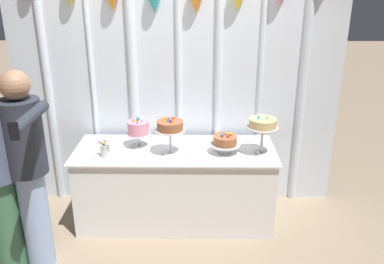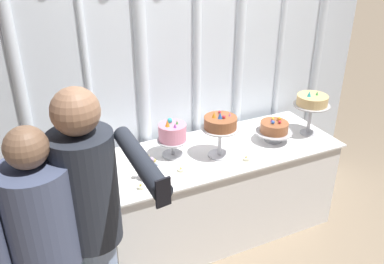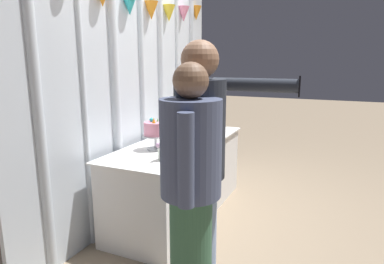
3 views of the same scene
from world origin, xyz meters
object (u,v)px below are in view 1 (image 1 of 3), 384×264
object	(u,v)px
cake_display_midright	(225,141)
flower_vase	(105,149)
cake_display_midleft	(170,128)
tealight_near_left	(132,155)
guest_girl_blue_dress	(27,164)
cake_table	(176,185)
cake_display_rightmost	(263,125)
tealight_far_left	(94,159)
cake_display_leftmost	(138,129)
tealight_near_right	(186,159)

from	to	relation	value
cake_display_midright	flower_vase	distance (m)	1.13
cake_display_midleft	tealight_near_left	bearing A→B (deg)	-167.77
guest_girl_blue_dress	cake_table	bearing A→B (deg)	31.83
cake_display_midright	cake_table	bearing A→B (deg)	173.10
cake_display_midright	flower_vase	bearing A→B (deg)	-174.58
cake_display_midleft	cake_display_rightmost	distance (m)	0.87
tealight_far_left	guest_girl_blue_dress	distance (m)	0.65
cake_table	cake_display_midright	xyz separation A→B (m)	(0.48, -0.06, 0.51)
cake_display_rightmost	guest_girl_blue_dress	xyz separation A→B (m)	(-1.98, -0.64, -0.10)
cake_table	flower_vase	world-z (taller)	flower_vase
cake_table	cake_display_midleft	xyz separation A→B (m)	(-0.04, -0.08, 0.65)
cake_display_leftmost	cake_display_midleft	bearing A→B (deg)	-26.27
cake_table	cake_display_rightmost	world-z (taller)	cake_display_rightmost
cake_display_leftmost	cake_display_rightmost	size ratio (longest dim) A/B	0.79
cake_display_midleft	cake_display_rightmost	xyz separation A→B (m)	(0.86, 0.01, 0.03)
cake_table	guest_girl_blue_dress	size ratio (longest dim) A/B	1.13
cake_table	cake_display_rightmost	distance (m)	1.07
guest_girl_blue_dress	flower_vase	bearing A→B (deg)	47.36
tealight_near_left	guest_girl_blue_dress	bearing A→B (deg)	-143.75
flower_vase	tealight_near_left	world-z (taller)	flower_vase
flower_vase	tealight_far_left	world-z (taller)	flower_vase
cake_table	cake_display_leftmost	size ratio (longest dim) A/B	6.28
cake_table	cake_display_leftmost	distance (m)	0.68
guest_girl_blue_dress	tealight_near_left	bearing A→B (deg)	36.25
cake_table	tealight_far_left	bearing A→B (deg)	-161.12
tealight_near_right	guest_girl_blue_dress	xyz separation A→B (m)	(-1.26, -0.48, 0.17)
cake_display_leftmost	tealight_near_left	xyz separation A→B (m)	(-0.04, -0.24, -0.18)
cake_display_leftmost	tealight_near_right	bearing A→B (deg)	-33.45
cake_display_leftmost	tealight_far_left	bearing A→B (deg)	-138.89
cake_display_rightmost	flower_vase	xyz separation A→B (m)	(-1.47, -0.09, -0.21)
cake_display_leftmost	cake_display_midright	world-z (taller)	cake_display_leftmost
tealight_near_right	guest_girl_blue_dress	world-z (taller)	guest_girl_blue_dress
cake_display_midleft	tealight_far_left	xyz separation A→B (m)	(-0.69, -0.17, -0.25)
cake_display_rightmost	tealight_near_right	distance (m)	0.78
cake_display_midright	flower_vase	size ratio (longest dim) A/B	1.54
tealight_near_left	guest_girl_blue_dress	size ratio (longest dim) A/B	0.03
cake_display_leftmost	tealight_far_left	world-z (taller)	cake_display_leftmost
cake_display_leftmost	cake_display_rightmost	bearing A→B (deg)	-7.17
tealight_far_left	cake_display_midleft	bearing A→B (deg)	13.47
tealight_far_left	cake_display_rightmost	bearing A→B (deg)	6.42
cake_display_rightmost	flower_vase	world-z (taller)	cake_display_rightmost
cake_table	guest_girl_blue_dress	distance (m)	1.47
cake_display_midright	guest_girl_blue_dress	size ratio (longest dim) A/B	0.17
cake_table	tealight_far_left	distance (m)	0.87
flower_vase	tealight_far_left	size ratio (longest dim) A/B	4.08
tealight_far_left	tealight_near_right	xyz separation A→B (m)	(0.84, 0.01, -0.00)
cake_display_rightmost	guest_girl_blue_dress	bearing A→B (deg)	-162.09
tealight_near_left	guest_girl_blue_dress	distance (m)	0.95
tealight_near_right	cake_display_midleft	bearing A→B (deg)	134.30
flower_vase	tealight_far_left	xyz separation A→B (m)	(-0.09, -0.08, -0.07)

